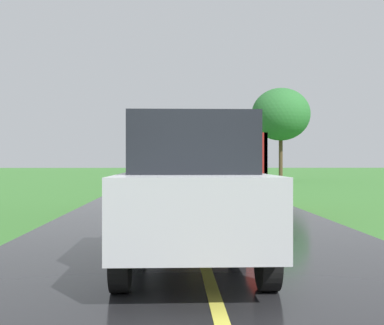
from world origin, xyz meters
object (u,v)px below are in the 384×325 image
Objects in this scene: following_car at (191,190)px; banana_truck_near at (205,160)px; roadside_tree_mid_right at (281,114)px; banana_truck_far at (185,161)px.

banana_truck_near is at bearing 85.14° from following_car.
banana_truck_near is 0.85× the size of roadside_tree_mid_right.
banana_truck_near is 15.02m from banana_truck_far.
following_car is at bearing -104.46° from roadside_tree_mid_right.
banana_truck_near is 1.42× the size of following_car.
banana_truck_far is 10.19m from roadside_tree_mid_right.
roadside_tree_mid_right reaches higher than following_car.
following_car is (-0.43, -23.18, -0.40)m from banana_truck_far.
roadside_tree_mid_right is at bearing 75.54° from following_car.
banana_truck_far is at bearing -138.48° from roadside_tree_mid_right.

